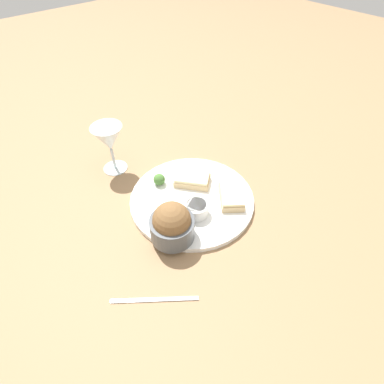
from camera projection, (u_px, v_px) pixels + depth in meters
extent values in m
plane|color=#93704C|center=(192.00, 201.00, 0.80)|extent=(4.00, 4.00, 0.00)
cylinder|color=white|center=(192.00, 199.00, 0.79)|extent=(0.32, 0.32, 0.01)
cylinder|color=#4C5156|center=(172.00, 228.00, 0.68)|extent=(0.10, 0.10, 0.05)
sphere|color=brown|center=(172.00, 221.00, 0.66)|extent=(0.09, 0.09, 0.09)
cylinder|color=white|center=(196.00, 209.00, 0.74)|extent=(0.06, 0.06, 0.03)
cylinder|color=tan|center=(196.00, 206.00, 0.73)|extent=(0.05, 0.05, 0.01)
cube|color=#D1B27F|center=(192.00, 181.00, 0.82)|extent=(0.11, 0.10, 0.02)
cube|color=beige|center=(192.00, 177.00, 0.81)|extent=(0.10, 0.10, 0.01)
cube|color=#D1B27F|center=(231.00, 197.00, 0.78)|extent=(0.11, 0.10, 0.02)
cube|color=beige|center=(232.00, 193.00, 0.77)|extent=(0.10, 0.10, 0.01)
cylinder|color=silver|center=(116.00, 168.00, 0.89)|extent=(0.07, 0.07, 0.01)
cylinder|color=silver|center=(113.00, 158.00, 0.86)|extent=(0.01, 0.01, 0.07)
cone|color=silver|center=(109.00, 138.00, 0.81)|extent=(0.09, 0.09, 0.07)
sphere|color=#477533|center=(159.00, 179.00, 0.81)|extent=(0.03, 0.03, 0.03)
cube|color=silver|center=(155.00, 299.00, 0.60)|extent=(0.12, 0.14, 0.01)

